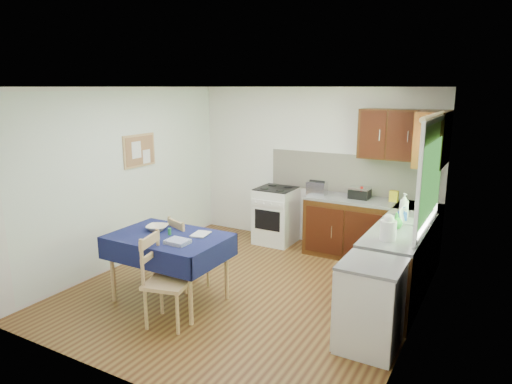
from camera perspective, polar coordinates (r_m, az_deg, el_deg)
The scene contains 33 objects.
floor at distance 5.90m, azimuth -1.15°, elevation -12.08°, with size 4.20×4.20×0.00m, color #4D2A14.
ceiling at distance 5.34m, azimuth -1.27°, elevation 13.01°, with size 4.00×4.20×0.02m, color white.
wall_back at distance 7.34m, azimuth 7.12°, elevation 3.10°, with size 4.00×0.02×2.50m, color white.
wall_front at distance 3.89m, azimuth -17.14°, elevation -6.32°, with size 4.00×0.02×2.50m, color white.
wall_left at distance 6.70m, azimuth -16.14°, elevation 1.74°, with size 0.02×4.20×2.50m, color white.
wall_right at distance 4.82m, azimuth 19.79°, elevation -2.80°, with size 0.02×4.20×2.50m, color white.
base_cabinets at distance 6.36m, azimuth 15.44°, elevation -6.47°, with size 1.90×2.30×0.86m.
worktop_back at distance 6.81m, azimuth 14.28°, elevation -1.16°, with size 1.90×0.60×0.04m, color gray.
worktop_right at distance 5.59m, azimuth 17.61°, elevation -4.47°, with size 0.60×1.70×0.04m, color gray.
worktop_corner at distance 6.68m, azimuth 19.66°, elevation -1.79°, with size 0.60×0.60×0.04m, color gray.
splashback at distance 7.12m, azimuth 11.92°, elevation 2.21°, with size 2.70×0.02×0.60m, color silver.
upper_cabinets at distance 6.54m, azimuth 18.79°, elevation 6.63°, with size 1.20×0.85×0.70m.
stove at distance 7.44m, azimuth 2.51°, elevation -2.91°, with size 0.60×0.61×0.92m.
window at distance 5.42m, azimuth 21.08°, elevation 3.13°, with size 0.04×1.48×1.26m.
fridge at distance 4.66m, azimuth 14.08°, elevation -13.64°, with size 0.58×0.60×0.89m.
corkboard at distance 6.83m, azimuth -14.37°, elevation 5.03°, with size 0.04×0.62×0.47m.
dining_table at distance 5.46m, azimuth -10.87°, elevation -6.39°, with size 1.34×0.91×0.81m.
chair_far at distance 5.85m, azimuth -8.74°, elevation -7.25°, with size 0.53×0.53×0.92m.
chair_near at distance 5.01m, azimuth -11.50°, elevation -10.41°, with size 0.54×0.54×1.00m.
toaster at distance 6.98m, azimuth 7.64°, elevation 0.50°, with size 0.29×0.18×0.22m.
sandwich_press at distance 6.87m, azimuth 12.84°, elevation -0.08°, with size 0.29×0.25×0.17m.
sauce_bottle at distance 6.76m, azimuth 13.04°, elevation -0.17°, with size 0.04×0.04×0.20m, color #AE140D.
yellow_packet at distance 6.79m, azimuth 16.85°, elevation -0.51°, with size 0.12×0.08×0.16m, color yellow.
dish_rack at distance 5.84m, azimuth 17.96°, elevation -3.31°, with size 0.40×0.31×0.19m.
kettle at distance 5.07m, azimuth 16.21°, elevation -4.40°, with size 0.17×0.17×0.29m.
cup at distance 6.51m, azimuth 19.75°, elevation -1.55°, with size 0.13×0.13×0.10m, color silver.
soap_bottle_a at distance 5.96m, azimuth 18.01°, elevation -1.64°, with size 0.12×0.12×0.32m, color white.
soap_bottle_b at distance 5.81m, azimuth 17.83°, elevation -2.67°, with size 0.08×0.09×0.19m, color #1E44B4.
soap_bottle_c at distance 5.52m, azimuth 17.15°, elevation -3.45°, with size 0.14×0.14×0.18m, color #278F30.
plate_bowl at distance 5.63m, azimuth -12.24°, elevation -4.38°, with size 0.25×0.25×0.06m, color beige.
book at distance 5.41m, azimuth -7.78°, elevation -5.17°, with size 0.18×0.24×0.02m, color white.
spice_jar at distance 5.43m, azimuth -10.75°, elevation -4.88°, with size 0.04×0.04×0.08m, color #227E35.
tea_towel at distance 5.12m, azimuth -9.77°, elevation -6.14°, with size 0.25×0.20×0.04m, color navy.
Camera 1 is at (2.70, -4.60, 2.50)m, focal length 32.00 mm.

